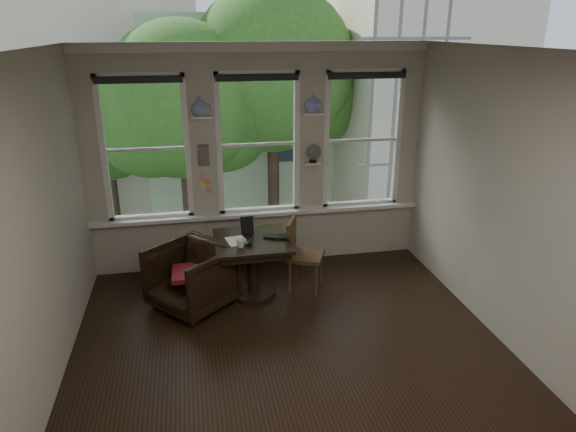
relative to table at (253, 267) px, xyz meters
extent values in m
plane|color=black|center=(0.23, -1.26, -0.38)|extent=(4.50, 4.50, 0.00)
plane|color=silver|center=(0.23, -1.26, 2.62)|extent=(4.50, 4.50, 0.00)
plane|color=beige|center=(0.23, 0.99, 1.12)|extent=(4.50, 0.00, 4.50)
plane|color=beige|center=(0.23, -3.51, 1.12)|extent=(4.50, 0.00, 4.50)
plane|color=beige|center=(-2.02, -1.26, 1.12)|extent=(0.00, 4.50, 4.50)
plane|color=beige|center=(2.48, -1.26, 1.12)|extent=(0.00, 4.50, 4.50)
cube|color=white|center=(-0.49, 0.89, 1.73)|extent=(0.26, 0.16, 0.03)
cube|color=white|center=(0.96, 0.89, 1.73)|extent=(0.26, 0.16, 0.03)
cube|color=#59544F|center=(-0.49, 0.92, 1.23)|extent=(0.14, 0.06, 0.28)
imported|color=white|center=(-0.49, 0.89, 1.86)|extent=(0.24, 0.24, 0.25)
imported|color=white|center=(0.96, 0.89, 1.86)|extent=(0.24, 0.24, 0.25)
imported|color=black|center=(-0.74, -0.16, 0.02)|extent=(1.20, 1.20, 0.78)
cube|color=maroon|center=(-0.74, -0.16, 0.08)|extent=(0.45, 0.45, 0.06)
imported|color=black|center=(0.28, -0.05, 0.39)|extent=(0.38, 0.31, 0.03)
imported|color=white|center=(-0.16, -0.20, 0.43)|extent=(0.13, 0.13, 0.10)
imported|color=white|center=(-0.06, -0.14, 0.42)|extent=(0.15, 0.15, 0.09)
cube|color=black|center=(-0.03, 0.20, 0.48)|extent=(0.16, 0.09, 0.22)
cube|color=silver|center=(-0.19, -0.01, 0.38)|extent=(0.27, 0.33, 0.00)
camera|label=1|loc=(-0.67, -5.70, 2.81)|focal=32.00mm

